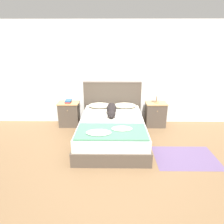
# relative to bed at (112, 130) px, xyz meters

# --- Properties ---
(ground_plane) EXTENTS (16.00, 16.00, 0.00)m
(ground_plane) POSITION_rel_bed_xyz_m (0.08, -1.00, -0.24)
(ground_plane) COLOR brown
(wall_back) EXTENTS (9.00, 0.06, 2.55)m
(wall_back) POSITION_rel_bed_xyz_m (0.08, 1.13, 1.04)
(wall_back) COLOR white
(wall_back) RESTS_ON ground_plane
(bed) EXTENTS (1.40, 2.08, 0.49)m
(bed) POSITION_rel_bed_xyz_m (0.00, 0.00, 0.00)
(bed) COLOR #4C4238
(bed) RESTS_ON ground_plane
(headboard) EXTENTS (1.48, 0.06, 1.10)m
(headboard) POSITION_rel_bed_xyz_m (-0.00, 1.06, 0.33)
(headboard) COLOR #4C4238
(headboard) RESTS_ON ground_plane
(nightstand_left) EXTENTS (0.51, 0.39, 0.62)m
(nightstand_left) POSITION_rel_bed_xyz_m (-1.10, 0.82, 0.07)
(nightstand_left) COLOR #4C4238
(nightstand_left) RESTS_ON ground_plane
(nightstand_right) EXTENTS (0.51, 0.39, 0.62)m
(nightstand_right) POSITION_rel_bed_xyz_m (1.10, 0.82, 0.07)
(nightstand_right) COLOR #4C4238
(nightstand_right) RESTS_ON ground_plane
(pillow_left) EXTENTS (0.56, 0.34, 0.12)m
(pillow_left) POSITION_rel_bed_xyz_m (-0.31, 0.82, 0.31)
(pillow_left) COLOR beige
(pillow_left) RESTS_ON bed
(pillow_right) EXTENTS (0.56, 0.34, 0.12)m
(pillow_right) POSITION_rel_bed_xyz_m (0.31, 0.82, 0.31)
(pillow_right) COLOR beige
(pillow_right) RESTS_ON bed
(quilt) EXTENTS (1.28, 0.72, 0.06)m
(quilt) POSITION_rel_bed_xyz_m (-0.01, -0.64, 0.27)
(quilt) COLOR #4C8466
(quilt) RESTS_ON bed
(dog) EXTENTS (0.22, 0.75, 0.24)m
(dog) POSITION_rel_bed_xyz_m (-0.01, 0.34, 0.36)
(dog) COLOR black
(dog) RESTS_ON bed
(book_stack) EXTENTS (0.15, 0.21, 0.06)m
(book_stack) POSITION_rel_bed_xyz_m (-1.10, 0.81, 0.41)
(book_stack) COLOR #AD2D28
(book_stack) RESTS_ON nightstand_left
(table_lamp) EXTENTS (0.18, 0.18, 0.31)m
(table_lamp) POSITION_rel_bed_xyz_m (1.10, 0.82, 0.61)
(table_lamp) COLOR #9E7A4C
(table_lamp) RESTS_ON nightstand_right
(rug) EXTENTS (1.14, 0.83, 0.00)m
(rug) POSITION_rel_bed_xyz_m (1.38, -0.69, -0.24)
(rug) COLOR #604C75
(rug) RESTS_ON ground_plane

